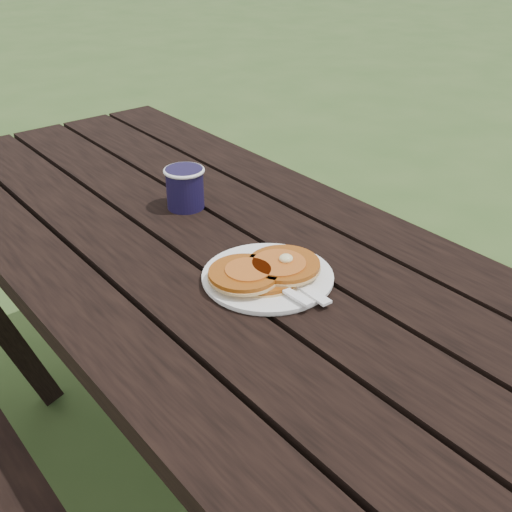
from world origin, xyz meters
TOP-DOWN VIEW (x-y plane):
  - ground at (0.00, 0.00)m, footprint 60.00×60.00m
  - picnic_table at (0.00, 0.00)m, footprint 1.36×1.80m
  - plate at (-0.01, -0.17)m, footprint 0.28×0.28m
  - pancake_stack at (-0.01, -0.18)m, footprint 0.20×0.15m
  - knife at (0.02, -0.22)m, footprint 0.03×0.18m
  - fork at (-0.02, -0.24)m, footprint 0.04×0.16m
  - coffee_cup at (0.05, 0.17)m, footprint 0.09×0.09m

SIDE VIEW (x-z plane):
  - ground at x=0.00m, z-range 0.00..0.00m
  - picnic_table at x=0.00m, z-range -0.01..0.74m
  - plate at x=-0.01m, z-range 0.75..0.76m
  - knife at x=0.02m, z-range 0.76..0.76m
  - fork at x=-0.02m, z-range 0.77..0.77m
  - pancake_stack at x=-0.01m, z-range 0.76..0.79m
  - coffee_cup at x=0.05m, z-range 0.76..0.85m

